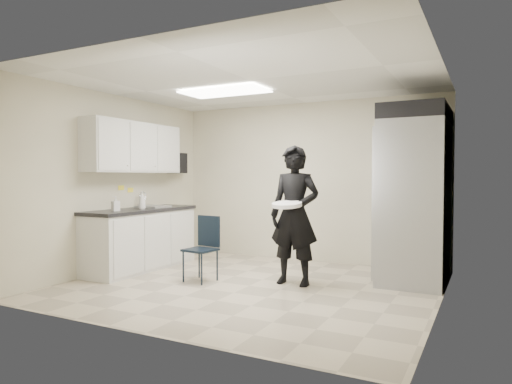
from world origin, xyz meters
The scene contains 21 objects.
floor centered at (0.00, 0.00, 0.00)m, with size 4.50×4.50×0.00m, color #B3A58C.
ceiling centered at (0.00, 0.00, 2.60)m, with size 4.50×4.50×0.00m, color silver.
back_wall centered at (0.00, 2.00, 1.30)m, with size 4.50×4.50×0.00m, color beige.
left_wall centered at (-2.25, 0.00, 1.30)m, with size 4.00×4.00×0.00m, color beige.
right_wall centered at (2.25, 0.00, 1.30)m, with size 4.00×4.00×0.00m, color beige.
ceiling_panel centered at (-0.60, 0.40, 2.57)m, with size 1.20×0.60×0.02m, color white.
lower_counter centered at (-1.95, 0.20, 0.43)m, with size 0.60×1.90×0.86m, color silver.
countertop centered at (-1.95, 0.20, 0.89)m, with size 0.64×1.95×0.05m, color black.
sink centered at (-1.93, 0.45, 0.87)m, with size 0.42×0.40×0.14m, color gray.
faucet centered at (-2.13, 0.45, 1.02)m, with size 0.02×0.02×0.24m, color silver.
upper_cabinets centered at (-2.08, 0.20, 1.83)m, with size 0.35×1.80×0.75m, color silver.
towel_dispenser centered at (-2.14, 1.35, 1.62)m, with size 0.22×0.30×0.35m, color black.
notice_sticker_left centered at (-2.24, 0.10, 1.22)m, with size 0.00×0.12×0.07m, color yellow.
notice_sticker_right centered at (-2.24, 0.30, 1.18)m, with size 0.00×0.12×0.07m, color yellow.
commercial_fridge centered at (1.83, 1.27, 1.05)m, with size 0.80×1.35×2.10m, color gray.
fridge_compressor centered at (1.83, 1.27, 2.20)m, with size 0.80×1.35×0.20m, color black.
folding_chair centered at (-0.69, -0.08, 0.42)m, with size 0.37×0.37×0.84m, color black.
man_tuxedo centered at (0.48, 0.34, 0.90)m, with size 0.66×0.44×1.79m, color black.
bucket_lid centered at (0.48, 0.09, 1.04)m, with size 0.37×0.37×0.05m, color silver.
soap_bottle_a centered at (-1.84, 0.10, 1.04)m, with size 0.10×0.10×0.26m, color silver.
soap_bottle_b centered at (-1.92, -0.35, 1.01)m, with size 0.09×0.10×0.21m, color #B3B1BE.
Camera 1 is at (2.71, -5.08, 1.40)m, focal length 32.00 mm.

